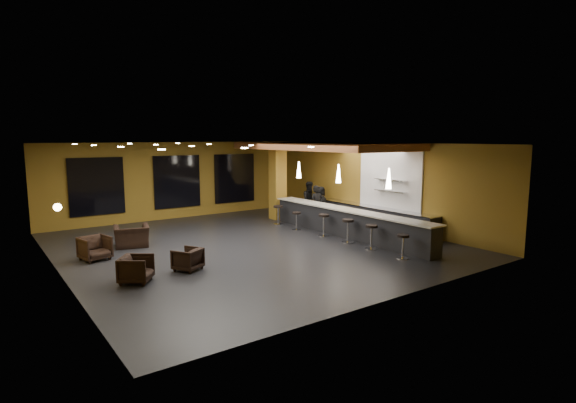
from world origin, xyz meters
TOP-DOWN VIEW (x-y plane):
  - floor at (0.00, 0.00)m, footprint 12.00×13.00m
  - ceiling at (0.00, 0.00)m, footprint 12.00×13.00m
  - wall_back at (0.00, 6.55)m, footprint 12.00×0.10m
  - wall_front at (0.00, -6.55)m, footprint 12.00×0.10m
  - wall_left at (-6.05, 0.00)m, footprint 0.10×13.00m
  - wall_right at (6.05, 0.00)m, footprint 0.10×13.00m
  - wood_soffit at (4.00, 1.00)m, footprint 3.60×8.00m
  - window_left at (-3.50, 6.44)m, footprint 2.20×0.06m
  - window_center at (0.00, 6.44)m, footprint 2.20×0.06m
  - window_right at (3.00, 6.44)m, footprint 2.20×0.06m
  - tile_backsplash at (5.96, -1.00)m, footprint 0.06×3.20m
  - bar_counter at (3.65, -1.00)m, footprint 0.60×8.00m
  - bar_top at (3.65, -1.00)m, footprint 0.78×8.10m
  - prep_counter at (5.65, -0.50)m, footprint 0.70×6.00m
  - prep_top at (5.65, -0.50)m, footprint 0.72×6.00m
  - wall_shelf_lower at (5.82, -1.20)m, footprint 0.30×1.50m
  - wall_shelf_upper at (5.82, -1.20)m, footprint 0.30×1.50m
  - column at (3.65, 3.60)m, footprint 0.60×0.60m
  - wall_sconce at (-5.88, 0.50)m, footprint 0.22×0.22m
  - pendant_0 at (3.65, -3.00)m, footprint 0.20×0.20m
  - pendant_1 at (3.65, -0.50)m, footprint 0.20×0.20m
  - pendant_2 at (3.65, 2.00)m, footprint 0.20×0.20m
  - staff_a at (4.30, 1.56)m, footprint 0.67×0.50m
  - staff_b at (4.75, 2.60)m, footprint 0.98×0.84m
  - staff_c at (4.91, 2.07)m, footprint 0.88×0.71m
  - armchair_a at (-4.50, -1.82)m, footprint 1.07×1.06m
  - armchair_b at (-2.99, -1.58)m, footprint 0.94×0.95m
  - armchair_c at (-4.86, 1.06)m, footprint 0.95×0.97m
  - armchair_d at (-3.44, 2.11)m, footprint 1.34×1.23m
  - bar_stool_0 at (2.89, -4.33)m, footprint 0.38×0.38m
  - bar_stool_1 at (2.96, -2.93)m, footprint 0.42×0.42m
  - bar_stool_2 at (2.97, -1.78)m, footprint 0.43×0.43m
  - bar_stool_3 at (2.98, -0.46)m, footprint 0.43×0.43m
  - bar_stool_4 at (2.82, 1.05)m, footprint 0.37×0.37m
  - bar_stool_5 at (2.87, 2.42)m, footprint 0.42×0.42m

SIDE VIEW (x-z plane):
  - floor at x=0.00m, z-range -0.10..0.00m
  - armchair_b at x=-2.99m, z-range 0.00..0.64m
  - armchair_a at x=-4.50m, z-range 0.00..0.70m
  - armchair_d at x=-3.44m, z-range 0.00..0.73m
  - armchair_c at x=-4.86m, z-range 0.00..0.74m
  - prep_counter at x=5.65m, z-range 0.00..0.86m
  - bar_stool_4 at x=2.82m, z-range 0.10..0.84m
  - bar_stool_0 at x=2.89m, z-range 0.11..0.87m
  - bar_counter at x=3.65m, z-range 0.00..1.00m
  - bar_stool_5 at x=2.87m, z-range 0.12..0.94m
  - bar_stool_1 at x=2.96m, z-range 0.12..0.95m
  - bar_stool_3 at x=2.98m, z-range 0.12..0.96m
  - bar_stool_2 at x=2.97m, z-range 0.12..0.97m
  - staff_c at x=4.91m, z-range 0.00..1.56m
  - staff_a at x=4.30m, z-range 0.00..1.68m
  - staff_b at x=4.75m, z-range 0.00..1.74m
  - prep_top at x=5.65m, z-range 0.87..0.90m
  - bar_top at x=3.65m, z-range 1.00..1.05m
  - wall_shelf_lower at x=5.82m, z-range 1.59..1.61m
  - window_left at x=-3.50m, z-range 0.50..2.90m
  - window_center at x=0.00m, z-range 0.50..2.90m
  - window_right at x=3.00m, z-range 0.50..2.90m
  - wall_back at x=0.00m, z-range 0.00..3.50m
  - wall_front at x=0.00m, z-range 0.00..3.50m
  - wall_left at x=-6.05m, z-range 0.00..3.50m
  - wall_right at x=6.05m, z-range 0.00..3.50m
  - column at x=3.65m, z-range 0.00..3.50m
  - wall_sconce at x=-5.88m, z-range 1.69..1.91m
  - tile_backsplash at x=5.96m, z-range 0.80..3.20m
  - wall_shelf_upper at x=5.82m, z-range 2.03..2.06m
  - pendant_0 at x=3.65m, z-range 2.00..2.70m
  - pendant_1 at x=3.65m, z-range 2.00..2.70m
  - pendant_2 at x=3.65m, z-range 2.00..2.70m
  - wood_soffit at x=4.00m, z-range 3.22..3.50m
  - ceiling at x=0.00m, z-range 3.50..3.60m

